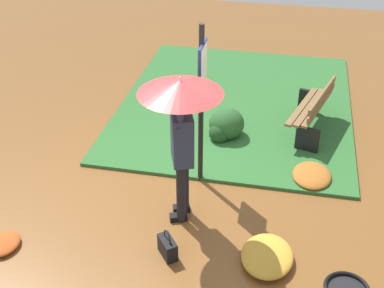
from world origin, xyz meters
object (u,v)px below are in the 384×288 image
at_px(handbag, 168,247).
at_px(park_bench, 312,110).
at_px(info_sign_post, 202,88).
at_px(person_with_umbrella, 181,114).

xyz_separation_m(handbag, park_bench, (-3.22, 1.58, 0.28)).
distance_m(info_sign_post, handbag, 2.05).
height_order(handbag, park_bench, park_bench).
relative_size(person_with_umbrella, info_sign_post, 0.89).
bearing_deg(handbag, park_bench, 153.89).
bearing_deg(info_sign_post, handbag, -3.49).
relative_size(info_sign_post, park_bench, 1.60).
bearing_deg(person_with_umbrella, handbag, -2.49).
height_order(person_with_umbrella, handbag, person_with_umbrella).
bearing_deg(park_bench, person_with_umbrella, -31.19).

